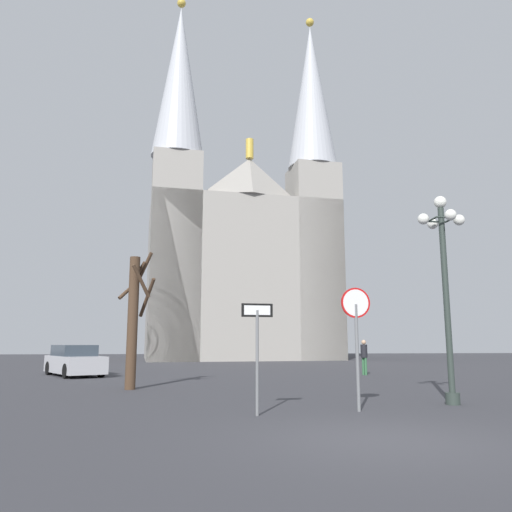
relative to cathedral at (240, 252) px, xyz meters
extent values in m
plane|color=#38383D|center=(-0.79, -38.46, -9.98)|extent=(120.00, 120.00, 0.00)
cube|color=gray|center=(-0.15, 1.30, -2.88)|extent=(18.21, 14.90, 14.20)
pyramid|color=gray|center=(0.48, -4.20, 5.97)|extent=(6.08, 2.65, 3.50)
cylinder|color=gold|center=(0.48, -4.20, 8.62)|extent=(0.70, 0.70, 1.80)
cube|color=gray|center=(-5.93, -3.83, -1.14)|extent=(4.64, 4.64, 17.68)
cone|color=#B7BAC1|center=(-5.93, -3.83, 15.07)|extent=(4.61, 4.61, 14.74)
sphere|color=gold|center=(-5.93, -3.83, 22.84)|extent=(0.80, 0.80, 0.80)
cube|color=gray|center=(6.63, -2.40, -1.14)|extent=(4.64, 4.64, 17.68)
cone|color=#B7BAC1|center=(6.63, -2.40, 15.07)|extent=(4.61, 4.61, 14.74)
sphere|color=gold|center=(6.63, -2.40, 22.84)|extent=(0.80, 0.80, 0.80)
cylinder|color=slate|center=(-0.12, -35.09, -8.76)|extent=(0.08, 0.08, 2.45)
cylinder|color=red|center=(-0.12, -35.09, -7.49)|extent=(0.72, 0.09, 0.72)
cylinder|color=white|center=(-0.12, -35.11, -7.49)|extent=(0.63, 0.05, 0.63)
cylinder|color=slate|center=(-2.51, -35.48, -8.85)|extent=(0.07, 0.07, 2.27)
cube|color=black|center=(-2.51, -35.48, -7.71)|extent=(0.71, 0.10, 0.30)
cube|color=white|center=(-2.51, -35.50, -7.71)|extent=(0.60, 0.07, 0.21)
cylinder|color=#2D3833|center=(2.66, -34.13, -7.41)|extent=(0.16, 0.16, 5.15)
cylinder|color=#2D3833|center=(2.66, -34.13, -9.83)|extent=(0.36, 0.36, 0.30)
sphere|color=white|center=(2.66, -34.13, -4.67)|extent=(0.33, 0.33, 0.33)
sphere|color=white|center=(3.16, -34.13, -5.15)|extent=(0.30, 0.30, 0.30)
cylinder|color=#2D3833|center=(2.91, -34.13, -5.15)|extent=(0.05, 0.51, 0.05)
sphere|color=white|center=(2.66, -33.62, -5.15)|extent=(0.30, 0.30, 0.30)
cylinder|color=#2D3833|center=(2.66, -33.87, -5.15)|extent=(0.51, 0.05, 0.05)
sphere|color=white|center=(2.15, -34.13, -5.15)|extent=(0.30, 0.30, 0.30)
cylinder|color=#2D3833|center=(2.40, -34.13, -5.15)|extent=(0.05, 0.51, 0.05)
sphere|color=white|center=(2.66, -34.63, -5.15)|extent=(0.30, 0.30, 0.30)
cylinder|color=#2D3833|center=(2.66, -34.38, -5.15)|extent=(0.51, 0.05, 0.05)
cylinder|color=#473323|center=(-6.05, -28.98, -7.73)|extent=(0.35, 0.35, 4.50)
cylinder|color=#473323|center=(-5.79, -29.23, -6.35)|extent=(0.65, 0.68, 1.11)
cylinder|color=#473323|center=(-6.29, -28.74, -6.64)|extent=(0.63, 0.63, 0.68)
cylinder|color=#473323|center=(-5.95, -28.75, -6.01)|extent=(0.61, 0.35, 0.82)
cylinder|color=#473323|center=(-5.62, -28.73, -6.88)|extent=(0.66, 1.01, 1.32)
cylinder|color=#473323|center=(-5.80, -28.69, -5.92)|extent=(0.75, 0.66, 1.28)
cube|color=#B7B7BC|center=(-9.54, -21.78, -9.45)|extent=(3.63, 4.66, 0.77)
cube|color=#333D47|center=(-9.65, -21.59, -8.81)|extent=(2.54, 2.89, 0.51)
cylinder|color=black|center=(-8.14, -22.70, -9.66)|extent=(0.50, 0.67, 0.64)
cylinder|color=black|center=(-9.48, -23.45, -9.66)|extent=(0.50, 0.67, 0.64)
cylinder|color=black|center=(-9.60, -20.10, -9.66)|extent=(0.50, 0.67, 0.64)
cylinder|color=black|center=(-10.94, -20.85, -9.66)|extent=(0.50, 0.67, 0.64)
cylinder|color=#33663F|center=(4.22, -22.79, -9.57)|extent=(0.12, 0.12, 0.83)
cylinder|color=#33663F|center=(4.14, -22.65, -9.57)|extent=(0.12, 0.12, 0.83)
cylinder|color=black|center=(4.18, -22.72, -8.85)|extent=(0.32, 0.32, 0.62)
sphere|color=tan|center=(4.18, -22.72, -8.43)|extent=(0.22, 0.22, 0.22)
camera|label=1|loc=(-3.83, -46.67, -8.41)|focal=35.28mm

